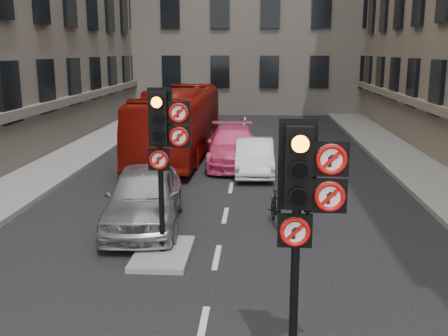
# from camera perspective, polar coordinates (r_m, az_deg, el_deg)

# --- Properties ---
(pavement_left) EXTENTS (3.00, 50.00, 0.16)m
(pavement_left) POSITION_cam_1_polar(r_m,az_deg,el_deg) (20.01, -20.14, -0.72)
(pavement_left) COLOR gray
(pavement_left) RESTS_ON ground
(pavement_right) EXTENTS (3.00, 50.00, 0.16)m
(pavement_right) POSITION_cam_1_polar(r_m,az_deg,el_deg) (19.38, 22.72, -1.35)
(pavement_right) COLOR gray
(pavement_right) RESTS_ON ground
(centre_island) EXTENTS (1.20, 2.00, 0.12)m
(centre_island) POSITION_cam_1_polar(r_m,az_deg,el_deg) (11.82, -6.67, -9.21)
(centre_island) COLOR gray
(centre_island) RESTS_ON ground
(signal_near) EXTENTS (0.91, 0.40, 3.58)m
(signal_near) POSITION_cam_1_polar(r_m,az_deg,el_deg) (7.06, 8.69, -2.83)
(signal_near) COLOR black
(signal_near) RESTS_ON ground
(signal_far) EXTENTS (0.91, 0.40, 3.58)m
(signal_far) POSITION_cam_1_polar(r_m,az_deg,el_deg) (11.09, -6.59, 3.53)
(signal_far) COLOR black
(signal_far) RESTS_ON centre_island
(car_silver) EXTENTS (2.29, 4.74, 1.56)m
(car_silver) POSITION_cam_1_polar(r_m,az_deg,el_deg) (13.61, -8.67, -3.11)
(car_silver) COLOR #93949A
(car_silver) RESTS_ON ground
(car_white) EXTENTS (1.43, 3.89, 1.27)m
(car_white) POSITION_cam_1_polar(r_m,az_deg,el_deg) (19.25, 3.33, 1.23)
(car_white) COLOR silver
(car_white) RESTS_ON ground
(car_pink) EXTENTS (2.40, 5.20, 1.47)m
(car_pink) POSITION_cam_1_polar(r_m,az_deg,el_deg) (20.76, 1.02, 2.38)
(car_pink) COLOR #F24781
(car_pink) RESTS_ON ground
(bus_red) EXTENTS (2.65, 10.44, 2.90)m
(bus_red) POSITION_cam_1_polar(r_m,az_deg,el_deg) (22.63, -4.96, 5.01)
(bus_red) COLOR maroon
(bus_red) RESTS_ON ground
(motorcycle) EXTENTS (0.65, 1.53, 0.89)m
(motorcycle) POSITION_cam_1_polar(r_m,az_deg,el_deg) (13.65, 5.74, -4.45)
(motorcycle) COLOR black
(motorcycle) RESTS_ON ground
(motorcyclist) EXTENTS (0.66, 0.48, 1.67)m
(motorcyclist) POSITION_cam_1_polar(r_m,az_deg,el_deg) (13.80, 8.54, -2.64)
(motorcyclist) COLOR black
(motorcyclist) RESTS_ON ground
(info_sign) EXTENTS (0.36, 0.11, 2.10)m
(info_sign) POSITION_cam_1_polar(r_m,az_deg,el_deg) (12.10, -7.01, -1.64)
(info_sign) COLOR black
(info_sign) RESTS_ON centre_island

